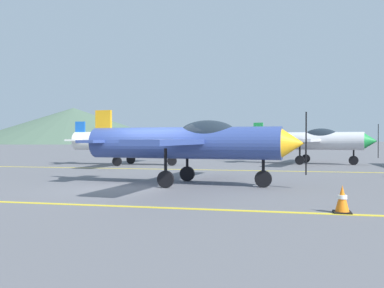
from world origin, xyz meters
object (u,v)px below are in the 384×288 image
at_px(airplane_near, 191,142).
at_px(airplane_far, 311,140).
at_px(airplane_back, 175,140).
at_px(traffic_cone_front, 342,199).
at_px(airplane_mid, 132,140).

distance_m(airplane_near, airplane_far, 13.57).
distance_m(airplane_far, airplane_back, 13.93).
xyz_separation_m(airplane_near, airplane_back, (-6.11, 21.45, 0.00)).
distance_m(airplane_near, traffic_cone_front, 6.31).
distance_m(airplane_mid, airplane_back, 12.05).
bearing_deg(traffic_cone_front, airplane_near, 133.20).
xyz_separation_m(airplane_far, traffic_cone_front, (-0.51, -17.23, -1.17)).
bearing_deg(airplane_near, traffic_cone_front, -46.80).
bearing_deg(airplane_mid, airplane_far, 17.74).
bearing_deg(airplane_mid, airplane_near, -59.24).
height_order(airplane_far, airplane_back, same).
xyz_separation_m(airplane_near, airplane_mid, (-5.60, 9.41, 0.00)).
bearing_deg(traffic_cone_front, airplane_far, 88.32).
height_order(airplane_mid, airplane_far, same).
relative_size(airplane_near, traffic_cone_front, 14.64).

